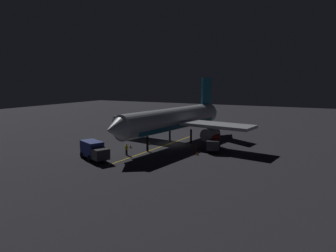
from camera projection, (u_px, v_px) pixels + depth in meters
name	position (u px, v px, depth m)	size (l,w,h in m)	color
ground_plane	(173.00, 144.00, 54.21)	(180.00, 180.00, 0.20)	#2D2D33
apron_guide_stripe	(158.00, 148.00, 51.05)	(0.24, 24.74, 0.01)	gold
airliner	(175.00, 120.00, 54.00)	(28.50, 33.08, 11.86)	silver
baggage_truck	(94.00, 151.00, 43.26)	(5.86, 4.20, 2.60)	navy
catering_truck	(213.00, 142.00, 49.54)	(3.68, 6.10, 2.49)	maroon
ground_crew_worker	(126.00, 149.00, 45.93)	(0.40, 0.40, 1.74)	black
traffic_cone_near_left	(197.00, 153.00, 46.05)	(0.50, 0.50, 0.55)	#EA590F
traffic_cone_near_right	(131.00, 146.00, 50.92)	(0.50, 0.50, 0.55)	#EA590F
traffic_cone_under_wing	(149.00, 143.00, 53.37)	(0.50, 0.50, 0.55)	#EA590F
traffic_cone_far	(196.00, 149.00, 49.19)	(0.50, 0.50, 0.55)	#EA590F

